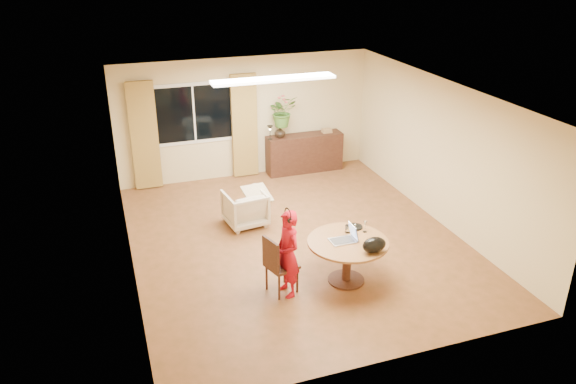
% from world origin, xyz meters
% --- Properties ---
extents(floor, '(6.50, 6.50, 0.00)m').
position_xyz_m(floor, '(0.00, 0.00, 0.00)').
color(floor, brown).
rests_on(floor, ground).
extents(ceiling, '(6.50, 6.50, 0.00)m').
position_xyz_m(ceiling, '(0.00, 0.00, 2.60)').
color(ceiling, white).
rests_on(ceiling, wall_back).
extents(wall_back, '(5.50, 0.00, 5.50)m').
position_xyz_m(wall_back, '(0.00, 3.25, 1.30)').
color(wall_back, beige).
rests_on(wall_back, floor).
extents(wall_left, '(0.00, 6.50, 6.50)m').
position_xyz_m(wall_left, '(-2.75, 0.00, 1.30)').
color(wall_left, beige).
rests_on(wall_left, floor).
extents(wall_right, '(0.00, 6.50, 6.50)m').
position_xyz_m(wall_right, '(2.75, 0.00, 1.30)').
color(wall_right, beige).
rests_on(wall_right, floor).
extents(window, '(1.70, 0.03, 1.30)m').
position_xyz_m(window, '(-1.10, 3.23, 1.50)').
color(window, white).
rests_on(window, wall_back).
extents(curtain_left, '(0.55, 0.08, 2.25)m').
position_xyz_m(curtain_left, '(-2.15, 3.15, 1.15)').
color(curtain_left, olive).
rests_on(curtain_left, wall_back).
extents(curtain_right, '(0.55, 0.08, 2.25)m').
position_xyz_m(curtain_right, '(-0.05, 3.15, 1.15)').
color(curtain_right, olive).
rests_on(curtain_right, wall_back).
extents(ceiling_panel, '(2.20, 0.35, 0.05)m').
position_xyz_m(ceiling_panel, '(0.00, 1.20, 2.57)').
color(ceiling_panel, white).
rests_on(ceiling_panel, ceiling).
extents(dining_table, '(1.21, 1.21, 0.69)m').
position_xyz_m(dining_table, '(0.30, -1.44, 0.54)').
color(dining_table, brown).
rests_on(dining_table, floor).
extents(dining_chair, '(0.54, 0.51, 0.92)m').
position_xyz_m(dining_chair, '(-0.72, -1.37, 0.46)').
color(dining_chair, '#321810').
rests_on(dining_chair, floor).
extents(child, '(0.53, 0.40, 1.33)m').
position_xyz_m(child, '(-0.65, -1.46, 0.66)').
color(child, red).
rests_on(child, floor).
extents(laptop, '(0.39, 0.27, 0.26)m').
position_xyz_m(laptop, '(0.22, -1.41, 0.82)').
color(laptop, '#B7B7BC').
rests_on(laptop, dining_table).
extents(tumbler, '(0.10, 0.10, 0.12)m').
position_xyz_m(tumbler, '(0.41, -1.19, 0.75)').
color(tumbler, white).
rests_on(tumbler, dining_table).
extents(wine_glass, '(0.08, 0.08, 0.18)m').
position_xyz_m(wine_glass, '(0.66, -1.26, 0.78)').
color(wine_glass, white).
rests_on(wine_glass, dining_table).
extents(pot_lid, '(0.25, 0.25, 0.04)m').
position_xyz_m(pot_lid, '(0.58, -1.08, 0.71)').
color(pot_lid, white).
rests_on(pot_lid, dining_table).
extents(handbag, '(0.40, 0.29, 0.24)m').
position_xyz_m(handbag, '(0.51, -1.86, 0.81)').
color(handbag, black).
rests_on(handbag, dining_table).
extents(armchair, '(0.78, 0.80, 0.65)m').
position_xyz_m(armchair, '(-0.67, 0.89, 0.33)').
color(armchair, beige).
rests_on(armchair, floor).
extents(throw, '(0.51, 0.59, 0.03)m').
position_xyz_m(throw, '(-0.45, 0.86, 0.67)').
color(throw, beige).
rests_on(throw, armchair).
extents(sideboard, '(1.71, 0.42, 0.85)m').
position_xyz_m(sideboard, '(1.27, 3.01, 0.43)').
color(sideboard, '#321810').
rests_on(sideboard, floor).
extents(vase, '(0.27, 0.27, 0.25)m').
position_xyz_m(vase, '(0.70, 3.01, 0.98)').
color(vase, black).
rests_on(vase, sideboard).
extents(bouquet, '(0.71, 0.66, 0.66)m').
position_xyz_m(bouquet, '(0.75, 3.01, 1.43)').
color(bouquet, '#305D23').
rests_on(bouquet, vase).
extents(book_stack, '(0.22, 0.16, 0.09)m').
position_xyz_m(book_stack, '(1.80, 3.01, 0.90)').
color(book_stack, olive).
rests_on(book_stack, sideboard).
extents(desk_lamp, '(0.16, 0.16, 0.32)m').
position_xyz_m(desk_lamp, '(0.46, 2.96, 1.02)').
color(desk_lamp, black).
rests_on(desk_lamp, sideboard).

